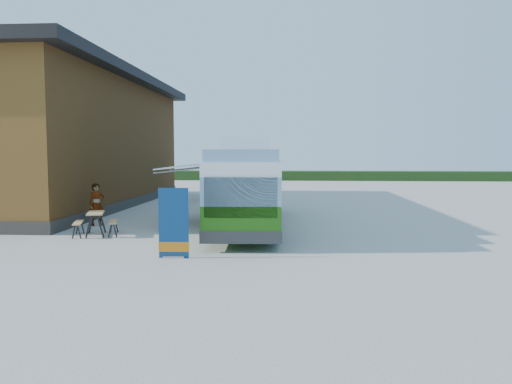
# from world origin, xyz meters

# --- Properties ---
(ground) EXTENTS (100.00, 100.00, 0.00)m
(ground) POSITION_xyz_m (0.00, 0.00, 0.00)
(ground) COLOR #BCB7AD
(ground) RESTS_ON ground
(barn) EXTENTS (9.60, 21.20, 7.50)m
(barn) POSITION_xyz_m (-10.50, 10.00, 3.59)
(barn) COLOR brown
(barn) RESTS_ON ground
(hedge) EXTENTS (40.00, 3.00, 1.00)m
(hedge) POSITION_xyz_m (8.00, 38.00, 0.50)
(hedge) COLOR #264419
(hedge) RESTS_ON ground
(bus) EXTENTS (2.96, 11.90, 3.63)m
(bus) POSITION_xyz_m (0.65, 2.95, 1.73)
(bus) COLOR #277112
(bus) RESTS_ON ground
(awning) EXTENTS (2.58, 4.01, 0.50)m
(awning) POSITION_xyz_m (-1.69, 3.25, 2.65)
(awning) COLOR white
(awning) RESTS_ON ground
(banner) EXTENTS (0.89, 0.20, 2.04)m
(banner) POSITION_xyz_m (-0.99, -3.62, 0.83)
(banner) COLOR navy
(banner) RESTS_ON ground
(picnic_table) EXTENTS (1.84, 1.73, 0.86)m
(picnic_table) POSITION_xyz_m (-4.76, 0.05, 0.64)
(picnic_table) COLOR tan
(picnic_table) RESTS_ON ground
(person_a) EXTENTS (0.77, 0.74, 1.77)m
(person_a) POSITION_xyz_m (-5.70, 2.53, 0.88)
(person_a) COLOR #999999
(person_a) RESTS_ON ground
(person_b) EXTENTS (0.91, 1.08, 1.99)m
(person_b) POSITION_xyz_m (0.09, 3.77, 1.00)
(person_b) COLOR #999999
(person_b) RESTS_ON ground
(slurry_tanker) EXTENTS (2.40, 6.36, 2.36)m
(slurry_tanker) POSITION_xyz_m (-1.52, 14.48, 1.36)
(slurry_tanker) COLOR #19892B
(slurry_tanker) RESTS_ON ground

